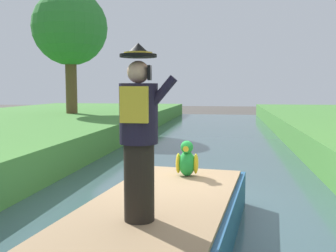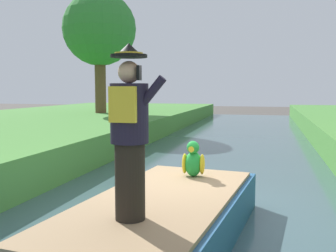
% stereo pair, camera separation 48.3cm
% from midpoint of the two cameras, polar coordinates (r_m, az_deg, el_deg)
% --- Properties ---
extents(ground_plane, '(80.00, 80.00, 0.00)m').
position_cam_midpoint_polar(ground_plane, '(6.39, -1.10, -13.62)').
color(ground_plane, '#4C4742').
extents(canal_water, '(5.65, 48.00, 0.10)m').
position_cam_midpoint_polar(canal_water, '(6.37, -1.11, -13.19)').
color(canal_water, '#3D565B').
rests_on(canal_water, ground).
extents(boat, '(2.25, 4.37, 0.61)m').
position_cam_midpoint_polar(boat, '(5.08, -3.73, -13.98)').
color(boat, '#23517A').
rests_on(boat, canal_water).
extents(person_pirate, '(0.61, 0.42, 1.85)m').
position_cam_midpoint_polar(person_pirate, '(4.03, -7.73, -1.10)').
color(person_pirate, black).
rests_on(person_pirate, boat).
extents(parrot_plush, '(0.36, 0.34, 0.57)m').
position_cam_midpoint_polar(parrot_plush, '(6.15, 0.57, -5.16)').
color(parrot_plush, green).
rests_on(parrot_plush, boat).
extents(tree_slender, '(3.54, 3.54, 5.84)m').
position_cam_midpoint_polar(tree_slender, '(19.51, -14.96, 13.69)').
color(tree_slender, brown).
rests_on(tree_slender, grass_bank_near).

